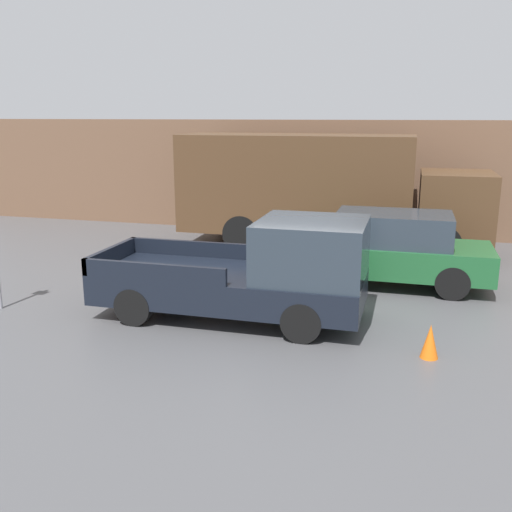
% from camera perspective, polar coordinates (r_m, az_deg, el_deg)
% --- Properties ---
extents(ground_plane, '(60.00, 60.00, 0.00)m').
position_cam_1_polar(ground_plane, '(11.30, 4.44, -5.99)').
color(ground_plane, '#4C4C4F').
extents(building_wall, '(28.00, 0.15, 3.68)m').
position_cam_1_polar(building_wall, '(18.84, 9.32, 7.68)').
color(building_wall, brown).
rests_on(building_wall, ground).
extents(pickup_truck, '(5.14, 2.06, 1.99)m').
position_cam_1_polar(pickup_truck, '(10.84, 0.10, -1.71)').
color(pickup_truck, black).
rests_on(pickup_truck, ground).
extents(car, '(4.66, 1.83, 1.69)m').
position_cam_1_polar(car, '(13.46, 13.06, 0.73)').
color(car, '#1E592D').
rests_on(car, ground).
extents(delivery_truck, '(8.73, 2.40, 3.29)m').
position_cam_1_polar(delivery_truck, '(16.67, 6.38, 6.80)').
color(delivery_truck, '#4C331E').
rests_on(delivery_truck, ground).
extents(newspaper_box, '(0.45, 0.40, 1.11)m').
position_cam_1_polar(newspaper_box, '(18.80, 6.75, 3.78)').
color(newspaper_box, '#194CB2').
rests_on(newspaper_box, ground).
extents(traffic_cone, '(0.29, 0.29, 0.57)m').
position_cam_1_polar(traffic_cone, '(9.74, 17.00, -8.16)').
color(traffic_cone, orange).
rests_on(traffic_cone, ground).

